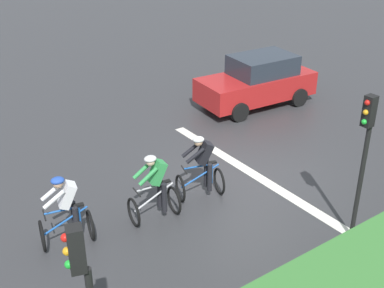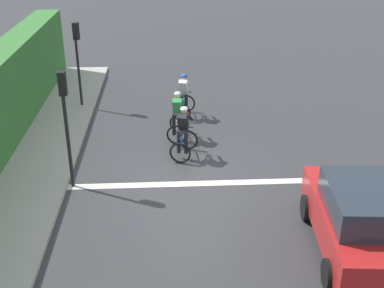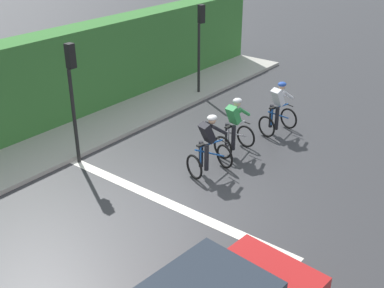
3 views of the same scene
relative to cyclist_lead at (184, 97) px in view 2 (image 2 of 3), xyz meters
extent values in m
plane|color=#333335|center=(-0.03, -5.04, -0.80)|extent=(80.00, 80.00, 0.00)
cube|color=#ADA89E|center=(-4.92, -3.04, -0.74)|extent=(2.80, 19.15, 0.12)
cube|color=gray|center=(-5.82, -3.04, -0.51)|extent=(0.44, 19.15, 0.57)
cube|color=silver|center=(-0.03, -5.21, -0.79)|extent=(7.00, 0.30, 0.01)
torus|color=black|center=(0.12, 0.54, -0.46)|extent=(0.68, 0.21, 0.68)
torus|color=black|center=(-0.11, -0.46, -0.46)|extent=(0.68, 0.21, 0.68)
cylinder|color=#1E59B2|center=(0.01, 0.04, -0.21)|extent=(0.26, 0.97, 0.51)
cylinder|color=#1E59B2|center=(-0.06, -0.26, -0.18)|extent=(0.04, 0.04, 0.55)
cylinder|color=#1E59B2|center=(0.02, 0.09, 0.07)|extent=(0.20, 0.71, 0.04)
cube|color=black|center=(-0.06, -0.26, 0.11)|extent=(0.15, 0.24, 0.04)
cylinder|color=black|center=(0.10, 0.44, 0.04)|extent=(0.42, 0.13, 0.03)
cube|color=white|center=(-0.01, -0.06, 0.41)|extent=(0.38, 0.47, 0.57)
sphere|color=tan|center=(0.02, 0.09, 0.72)|extent=(0.20, 0.20, 0.20)
ellipsoid|color=#264CB2|center=(0.02, 0.09, 0.79)|extent=(0.30, 0.33, 0.14)
cylinder|color=black|center=(-0.15, -0.13, -0.23)|extent=(0.12, 0.12, 0.74)
cylinder|color=black|center=(0.08, -0.19, -0.23)|extent=(0.12, 0.12, 0.74)
cylinder|color=white|center=(-0.11, 0.25, 0.47)|extent=(0.19, 0.49, 0.37)
cylinder|color=white|center=(0.21, 0.18, 0.47)|extent=(0.19, 0.49, 0.37)
torus|color=black|center=(-0.23, -1.46, -0.46)|extent=(0.68, 0.14, 0.68)
torus|color=black|center=(-0.35, -2.48, -0.46)|extent=(0.68, 0.14, 0.68)
cylinder|color=silver|center=(-0.29, -1.97, -0.21)|extent=(0.16, 0.99, 0.51)
cylinder|color=silver|center=(-0.32, -2.27, -0.18)|extent=(0.04, 0.04, 0.55)
cylinder|color=silver|center=(-0.28, -1.92, 0.07)|extent=(0.13, 0.71, 0.04)
cube|color=black|center=(-0.32, -2.27, 0.11)|extent=(0.12, 0.23, 0.04)
cylinder|color=black|center=(-0.24, -1.56, 0.04)|extent=(0.42, 0.08, 0.03)
cube|color=green|center=(-0.30, -2.07, 0.41)|extent=(0.35, 0.44, 0.57)
sphere|color=beige|center=(-0.28, -1.92, 0.72)|extent=(0.20, 0.20, 0.20)
ellipsoid|color=silver|center=(-0.28, -1.92, 0.79)|extent=(0.27, 0.31, 0.14)
cylinder|color=black|center=(-0.43, -2.16, -0.23)|extent=(0.12, 0.12, 0.74)
cylinder|color=black|center=(-0.19, -2.19, -0.23)|extent=(0.12, 0.12, 0.74)
cylinder|color=green|center=(-0.42, -1.77, 0.47)|extent=(0.15, 0.48, 0.37)
cylinder|color=green|center=(-0.11, -1.81, 0.47)|extent=(0.15, 0.48, 0.37)
torus|color=black|center=(0.01, -2.89, -0.46)|extent=(0.67, 0.25, 0.68)
torus|color=black|center=(-0.28, -3.87, -0.46)|extent=(0.67, 0.25, 0.68)
cylinder|color=#1E59B2|center=(-0.14, -3.38, -0.21)|extent=(0.32, 0.96, 0.51)
cylinder|color=#1E59B2|center=(-0.22, -3.68, -0.18)|extent=(0.04, 0.04, 0.55)
cylinder|color=#1E59B2|center=(-0.12, -3.33, 0.07)|extent=(0.24, 0.70, 0.04)
cube|color=black|center=(-0.22, -3.68, 0.11)|extent=(0.16, 0.24, 0.04)
cylinder|color=black|center=(-0.02, -2.99, 0.04)|extent=(0.41, 0.15, 0.03)
cube|color=black|center=(-0.16, -3.48, 0.41)|extent=(0.40, 0.48, 0.57)
sphere|color=tan|center=(-0.12, -3.33, 0.72)|extent=(0.20, 0.20, 0.20)
ellipsoid|color=silver|center=(-0.12, -3.33, 0.79)|extent=(0.31, 0.34, 0.14)
cylinder|color=black|center=(-0.31, -3.55, -0.23)|extent=(0.12, 0.12, 0.74)
cylinder|color=black|center=(-0.08, -3.61, -0.23)|extent=(0.12, 0.12, 0.74)
cylinder|color=black|center=(-0.24, -3.16, 0.47)|extent=(0.22, 0.48, 0.37)
cylinder|color=black|center=(0.07, -3.25, 0.47)|extent=(0.22, 0.48, 0.37)
cube|color=#B21E1E|center=(3.54, -8.48, -0.10)|extent=(2.03, 4.23, 0.80)
cube|color=#262D38|center=(3.52, -8.73, 0.63)|extent=(1.67, 2.25, 0.66)
cylinder|color=black|center=(2.82, -7.14, -0.48)|extent=(0.27, 0.66, 0.64)
cylinder|color=black|center=(4.48, -7.28, -0.48)|extent=(0.27, 0.66, 0.64)
cylinder|color=black|center=(2.61, -9.67, -0.48)|extent=(0.27, 0.66, 0.64)
cube|color=#EAEACC|center=(3.20, -6.43, 0.00)|extent=(0.29, 0.10, 0.16)
cube|color=#EAEACC|center=(4.21, -6.52, 0.00)|extent=(0.29, 0.10, 0.16)
cylinder|color=black|center=(-3.37, -5.15, 0.55)|extent=(0.10, 0.10, 2.70)
cube|color=black|center=(-3.37, -5.05, 2.22)|extent=(0.20, 0.20, 0.64)
sphere|color=red|center=(-3.37, -4.94, 2.42)|extent=(0.11, 0.11, 0.11)
sphere|color=orange|center=(-3.37, -4.94, 2.22)|extent=(0.11, 0.11, 0.11)
sphere|color=green|center=(-3.37, -4.94, 2.02)|extent=(0.11, 0.11, 0.11)
cylinder|color=black|center=(-4.03, 1.22, 0.55)|extent=(0.10, 0.10, 2.70)
cube|color=black|center=(-4.00, 1.32, 2.22)|extent=(0.25, 0.25, 0.64)
sphere|color=red|center=(-3.97, 1.42, 2.42)|extent=(0.11, 0.11, 0.11)
sphere|color=orange|center=(-3.97, 1.42, 2.22)|extent=(0.11, 0.11, 0.11)
sphere|color=green|center=(-3.97, 1.42, 2.02)|extent=(0.11, 0.11, 0.11)
camera|label=1|loc=(-8.79, 3.03, 6.11)|focal=47.89mm
camera|label=2|loc=(-0.67, -17.62, 6.27)|focal=46.43mm
camera|label=3|loc=(6.49, -12.59, 5.61)|focal=45.24mm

